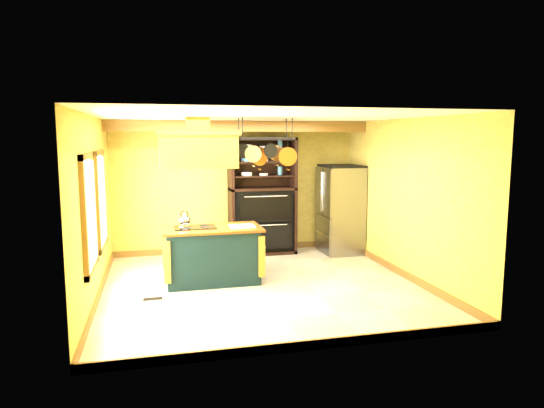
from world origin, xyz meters
name	(u,v)px	position (x,y,z in m)	size (l,w,h in m)	color
floor	(261,286)	(0.00, 0.00, 0.00)	(5.00, 5.00, 0.00)	beige
ceiling	(261,117)	(0.00, 0.00, 2.70)	(5.00, 5.00, 0.00)	white
wall_back	(235,188)	(0.00, 2.50, 1.35)	(5.00, 0.02, 2.70)	#DAC250
wall_front	(310,233)	(0.00, -2.50, 1.35)	(5.00, 0.02, 2.70)	#DAC250
wall_left	(94,208)	(-2.50, 0.00, 1.35)	(0.02, 5.00, 2.70)	#DAC250
wall_right	(404,199)	(2.50, 0.00, 1.35)	(0.02, 5.00, 2.70)	#DAC250
ceiling_beam	(242,126)	(0.00, 1.70, 2.59)	(5.00, 0.15, 0.20)	brown
window_near	(89,213)	(-2.47, -0.80, 1.40)	(0.06, 1.06, 1.56)	brown
window_far	(101,200)	(-2.47, 0.60, 1.40)	(0.06, 1.06, 1.56)	brown
kitchen_island	(212,254)	(-0.74, 0.40, 0.47)	(1.62, 0.91, 1.11)	#13292B
range_hood	(198,147)	(-0.94, 0.40, 2.23)	(1.29, 0.73, 0.80)	#BE8D2F
pot_rack	(266,146)	(0.17, 0.40, 2.24)	(1.00, 0.45, 0.79)	black
refrigerator	(340,211)	(2.10, 1.90, 0.87)	(0.77, 0.91, 1.78)	gray
hutch	(262,209)	(0.50, 2.24, 0.91)	(1.35, 0.61, 2.39)	black
floor_register	(153,299)	(-1.71, -0.27, 0.01)	(0.28, 0.12, 0.01)	black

